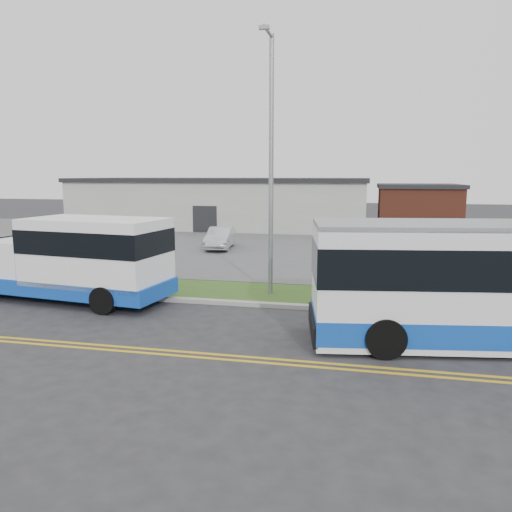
% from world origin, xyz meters
% --- Properties ---
extents(ground, '(140.00, 140.00, 0.00)m').
position_xyz_m(ground, '(0.00, 0.00, 0.00)').
color(ground, '#28282B').
rests_on(ground, ground).
extents(lane_line_north, '(70.00, 0.12, 0.01)m').
position_xyz_m(lane_line_north, '(0.00, -3.85, 0.01)').
color(lane_line_north, gold).
rests_on(lane_line_north, ground).
extents(lane_line_south, '(70.00, 0.12, 0.01)m').
position_xyz_m(lane_line_south, '(0.00, -4.15, 0.01)').
color(lane_line_south, gold).
rests_on(lane_line_south, ground).
extents(curb, '(80.00, 0.30, 0.15)m').
position_xyz_m(curb, '(0.00, 1.10, 0.07)').
color(curb, '#9E9B93').
rests_on(curb, ground).
extents(verge, '(80.00, 3.30, 0.10)m').
position_xyz_m(verge, '(0.00, 2.90, 0.05)').
color(verge, '#334B19').
rests_on(verge, ground).
extents(parking_lot, '(80.00, 25.00, 0.10)m').
position_xyz_m(parking_lot, '(0.00, 17.00, 0.05)').
color(parking_lot, '#4C4C4F').
rests_on(parking_lot, ground).
extents(commercial_building, '(25.40, 10.40, 4.35)m').
position_xyz_m(commercial_building, '(-6.00, 27.00, 2.18)').
color(commercial_building, '#9E9E99').
rests_on(commercial_building, ground).
extents(brick_wing, '(6.30, 7.30, 3.90)m').
position_xyz_m(brick_wing, '(10.50, 26.00, 1.96)').
color(brick_wing, brown).
rests_on(brick_wing, ground).
extents(streetlight_near, '(0.35, 1.53, 9.50)m').
position_xyz_m(streetlight_near, '(3.00, 2.73, 5.23)').
color(streetlight_near, gray).
rests_on(streetlight_near, verge).
extents(shuttle_bus, '(8.31, 3.59, 3.09)m').
position_xyz_m(shuttle_bus, '(-3.72, 0.44, 1.65)').
color(shuttle_bus, '#1045B2').
rests_on(shuttle_bus, ground).
extents(parked_car_a, '(1.85, 4.15, 1.32)m').
position_xyz_m(parked_car_a, '(-2.26, 13.70, 0.76)').
color(parked_car_a, '#B9BAC0').
rests_on(parked_car_a, parking_lot).
extents(parked_car_b, '(2.11, 4.40, 1.24)m').
position_xyz_m(parked_car_b, '(-10.21, 10.25, 0.72)').
color(parked_car_b, white).
rests_on(parked_car_b, parking_lot).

